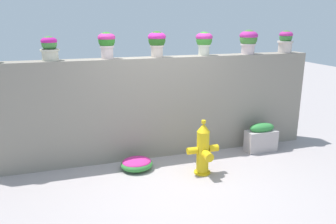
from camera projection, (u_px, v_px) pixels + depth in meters
ground_plane at (179, 183)px, 5.06m from camera, size 24.00×24.00×0.00m
stone_wall at (157, 107)px, 5.94m from camera, size 5.88×0.32×1.78m
potted_plant_1 at (49, 47)px, 5.17m from camera, size 0.29×0.29×0.38m
potted_plant_2 at (107, 42)px, 5.40m from camera, size 0.28×0.28×0.43m
potted_plant_3 at (157, 41)px, 5.63m from camera, size 0.31×0.31×0.44m
potted_plant_4 at (204, 41)px, 5.91m from camera, size 0.30×0.30×0.41m
potted_plant_5 at (248, 40)px, 6.13m from camera, size 0.34×0.34×0.44m
potted_plant_6 at (286, 40)px, 6.38m from camera, size 0.30×0.30×0.42m
fire_hydrant at (203, 150)px, 5.28m from camera, size 0.52×0.41×0.90m
flower_bush_left at (137, 164)px, 5.51m from camera, size 0.53×0.48×0.20m
planter_box at (261, 138)px, 6.25m from camera, size 0.58×0.26×0.55m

